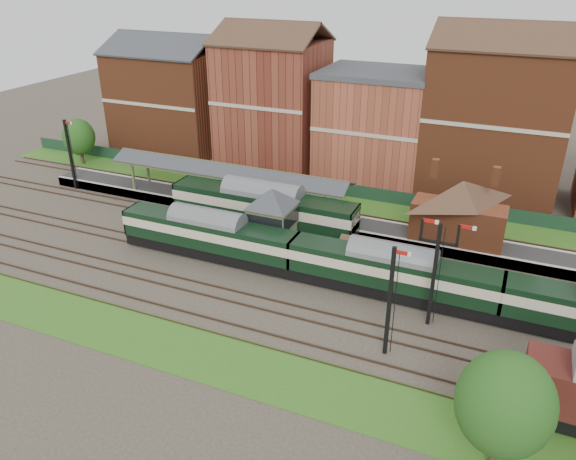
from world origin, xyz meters
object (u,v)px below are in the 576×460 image
at_px(signal_box, 272,218).
at_px(platform_railcar, 263,208).
at_px(semaphore_bracket, 435,268).
at_px(dmu_train, 391,271).

bearing_deg(signal_box, platform_railcar, 127.40).
distance_m(signal_box, semaphore_bracket, 16.16).
relative_size(signal_box, dmu_train, 0.12).
bearing_deg(platform_railcar, semaphore_bracket, -27.19).
bearing_deg(signal_box, semaphore_bracket, -20.92).
bearing_deg(signal_box, dmu_train, -15.77).
height_order(semaphore_bracket, platform_railcar, semaphore_bracket).
xyz_separation_m(dmu_train, platform_railcar, (-14.00, 6.50, 0.27)).
distance_m(dmu_train, platform_railcar, 15.43).
distance_m(semaphore_bracket, platform_railcar, 19.82).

